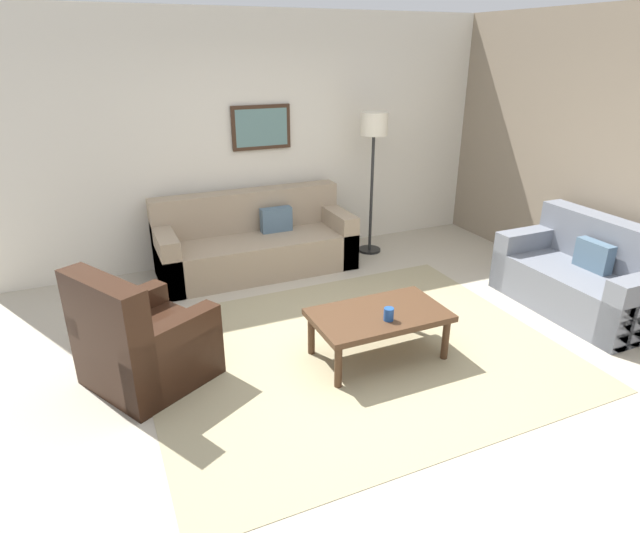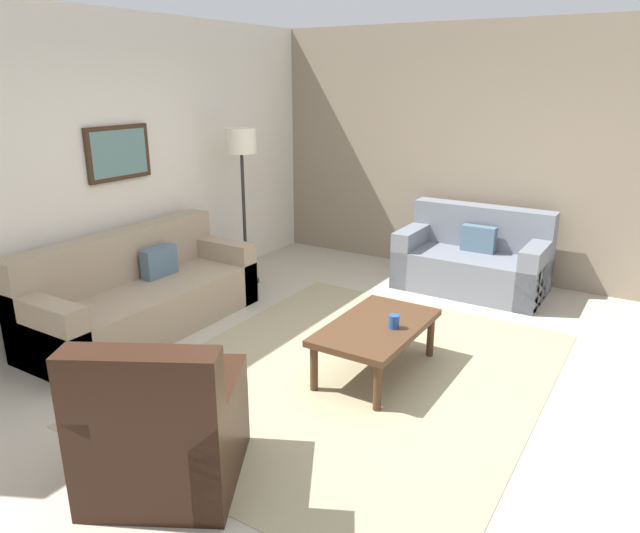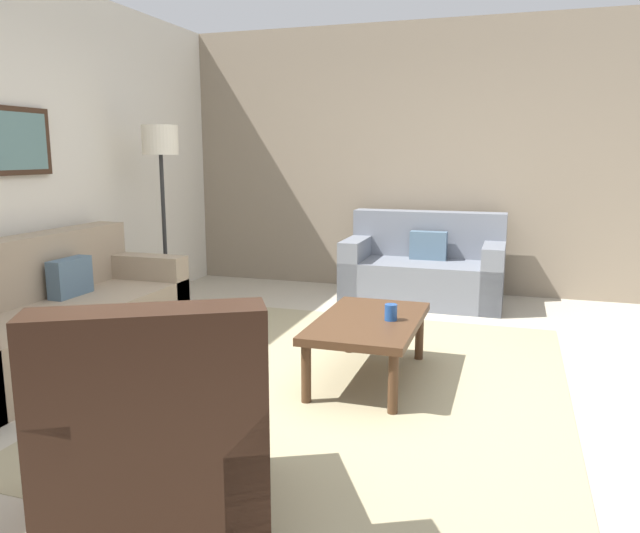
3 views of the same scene
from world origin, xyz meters
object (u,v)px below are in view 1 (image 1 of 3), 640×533
armchair_leather (140,348)px  framed_artwork (261,127)px  couch_main (254,244)px  coffee_table (379,318)px  cup (389,314)px  couch_loveseat (586,279)px  lamp_standing (374,139)px

armchair_leather → framed_artwork: 3.10m
armchair_leather → framed_artwork: size_ratio=1.57×
couch_main → armchair_leather: size_ratio=2.02×
coffee_table → framed_artwork: size_ratio=1.59×
coffee_table → cup: (0.00, -0.14, 0.10)m
armchair_leather → cup: (1.84, -0.55, 0.16)m
couch_main → framed_artwork: (0.27, 0.39, 1.25)m
couch_loveseat → coffee_table: 2.32m
cup → lamp_standing: bearing=64.2°
armchair_leather → framed_artwork: bearing=52.1°
armchair_leather → lamp_standing: size_ratio=0.64×
framed_artwork → couch_main: bearing=-124.5°
armchair_leather → cup: bearing=-16.5°
armchair_leather → couch_main: bearing=51.4°
cup → framed_artwork: (-0.09, 2.79, 1.09)m
couch_main → armchair_leather: (-1.47, -1.85, 0.01)m
armchair_leather → couch_loveseat: bearing=-5.9°
cup → framed_artwork: framed_artwork is taller
couch_loveseat → coffee_table: bearing=179.2°
couch_loveseat → framed_artwork: size_ratio=2.22×
lamp_standing → couch_main: bearing=177.9°
coffee_table → cup: cup is taller
cup → framed_artwork: size_ratio=0.15×
couch_main → armchair_leather: 2.37m
couch_main → coffee_table: bearing=-80.9°
lamp_standing → framed_artwork: 1.31m
cup → framed_artwork: bearing=91.9°
cup → couch_main: bearing=98.6°
armchair_leather → coffee_table: bearing=-12.4°
couch_main → couch_loveseat: size_ratio=1.43×
couch_main → couch_loveseat: 3.52m
couch_loveseat → cup: couch_loveseat is taller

